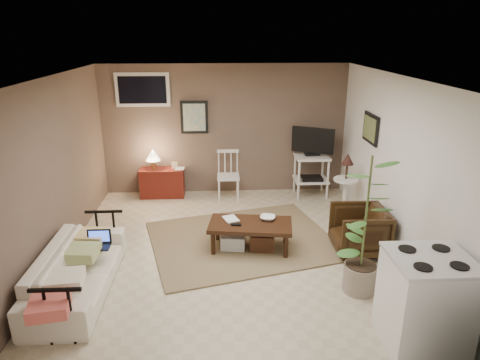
{
  "coord_description": "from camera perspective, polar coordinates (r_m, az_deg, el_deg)",
  "views": [
    {
      "loc": [
        -0.12,
        -5.3,
        2.93
      ],
      "look_at": [
        0.17,
        0.35,
        0.96
      ],
      "focal_mm": 32.0,
      "sensor_mm": 36.0,
      "label": 1
    }
  ],
  "objects": [
    {
      "name": "floor",
      "position": [
        6.05,
        -1.49,
        -9.75
      ],
      "size": [
        5.0,
        5.0,
        0.0
      ],
      "primitive_type": "plane",
      "color": "#C1B293",
      "rests_on": "ground"
    },
    {
      "name": "art_back",
      "position": [
        7.92,
        -6.11,
        8.32
      ],
      "size": [
        0.5,
        0.03,
        0.6
      ],
      "primitive_type": "cube",
      "color": "black"
    },
    {
      "name": "art_right",
      "position": [
        6.91,
        17.04,
        6.59
      ],
      "size": [
        0.03,
        0.6,
        0.45
      ],
      "primitive_type": "cube",
      "color": "black"
    },
    {
      "name": "window",
      "position": [
        7.94,
        -12.87,
        11.64
      ],
      "size": [
        0.96,
        0.03,
        0.6
      ],
      "primitive_type": "cube",
      "color": "silver"
    },
    {
      "name": "rug",
      "position": [
        6.38,
        0.33,
        -8.0
      ],
      "size": [
        3.04,
        2.67,
        0.02
      ],
      "primitive_type": "cube",
      "rotation": [
        0.0,
        0.0,
        0.26
      ],
      "color": "olive",
      "rests_on": "floor"
    },
    {
      "name": "coffee_table",
      "position": [
        6.04,
        1.31,
        -7.2
      ],
      "size": [
        1.22,
        0.75,
        0.43
      ],
      "color": "#311B0D",
      "rests_on": "floor"
    },
    {
      "name": "sofa",
      "position": [
        5.43,
        -20.97,
        -10.31
      ],
      "size": [
        0.55,
        1.9,
        0.74
      ],
      "primitive_type": "imported",
      "rotation": [
        0.0,
        0.0,
        1.57
      ],
      "color": "white",
      "rests_on": "floor"
    },
    {
      "name": "sofa_pillows",
      "position": [
        5.19,
        -21.3,
        -10.68
      ],
      "size": [
        0.36,
        1.81,
        0.13
      ],
      "primitive_type": null,
      "color": "#F5E7CB",
      "rests_on": "sofa"
    },
    {
      "name": "sofa_end_rails",
      "position": [
        5.42,
        -19.78,
        -10.84
      ],
      "size": [
        0.51,
        1.9,
        0.64
      ],
      "primitive_type": null,
      "color": "black",
      "rests_on": "floor"
    },
    {
      "name": "laptop",
      "position": [
        5.6,
        -18.33,
        -7.78
      ],
      "size": [
        0.29,
        0.21,
        0.2
      ],
      "color": "black",
      "rests_on": "sofa"
    },
    {
      "name": "red_console",
      "position": [
        8.07,
        -10.42,
        0.01
      ],
      "size": [
        0.8,
        0.36,
        0.93
      ],
      "color": "maroon",
      "rests_on": "floor"
    },
    {
      "name": "spindle_chair",
      "position": [
        7.83,
        -1.58,
        0.46
      ],
      "size": [
        0.4,
        0.4,
        0.88
      ],
      "color": "silver",
      "rests_on": "floor"
    },
    {
      "name": "tv_stand",
      "position": [
        7.97,
        9.56,
        2.58
      ],
      "size": [
        0.72,
        0.5,
        1.3
      ],
      "color": "silver",
      "rests_on": "floor"
    },
    {
      "name": "side_table",
      "position": [
        7.2,
        13.96,
        0.3
      ],
      "size": [
        0.4,
        0.4,
        1.08
      ],
      "color": "silver",
      "rests_on": "floor"
    },
    {
      "name": "armchair",
      "position": [
        6.17,
        15.65,
        -6.2
      ],
      "size": [
        0.66,
        0.7,
        0.72
      ],
      "primitive_type": "imported",
      "rotation": [
        0.0,
        0.0,
        -1.58
      ],
      "color": "black",
      "rests_on": "floor"
    },
    {
      "name": "potted_plant",
      "position": [
        5.04,
        16.4,
        -5.29
      ],
      "size": [
        0.43,
        0.43,
        1.7
      ],
      "color": "#A39081",
      "rests_on": "floor"
    },
    {
      "name": "stove",
      "position": [
        4.6,
        23.44,
        -14.69
      ],
      "size": [
        0.74,
        0.69,
        0.97
      ],
      "color": "white",
      "rests_on": "floor"
    },
    {
      "name": "bowl",
      "position": [
        6.05,
        3.73,
        -4.36
      ],
      "size": [
        0.22,
        0.1,
        0.21
      ],
      "primitive_type": "imported",
      "rotation": [
        0.0,
        0.0,
        -0.23
      ],
      "color": "#311B0D",
      "rests_on": "coffee_table"
    },
    {
      "name": "book_table",
      "position": [
        5.99,
        -2.06,
        -4.35
      ],
      "size": [
        0.18,
        0.08,
        0.25
      ],
      "primitive_type": "imported",
      "rotation": [
        0.0,
        0.0,
        0.33
      ],
      "color": "#311B0D",
      "rests_on": "coffee_table"
    },
    {
      "name": "book_console",
      "position": [
        7.92,
        -8.65,
        2.2
      ],
      "size": [
        0.16,
        0.02,
        0.22
      ],
      "primitive_type": "imported",
      "rotation": [
        0.0,
        0.0,
        -0.02
      ],
      "color": "#311B0D",
      "rests_on": "red_console"
    }
  ]
}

